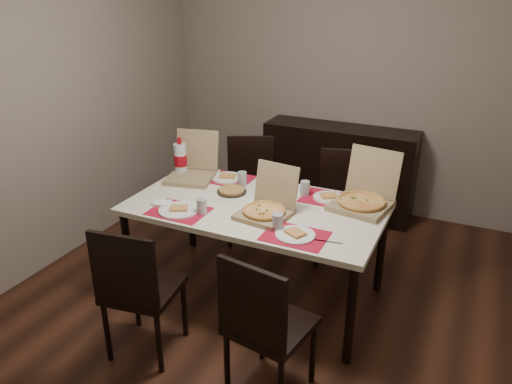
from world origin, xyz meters
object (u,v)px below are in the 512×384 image
(chair_near_left, at_px, (137,287))
(soda_bottle, at_px, (180,159))
(chair_far_left, at_px, (250,184))
(chair_near_right, at_px, (264,323))
(chair_far_right, at_px, (342,201))
(sideboard, at_px, (338,170))
(dip_bowl, at_px, (288,196))
(pizza_box_center, at_px, (266,208))
(dining_table, at_px, (256,213))

(chair_near_left, xyz_separation_m, soda_bottle, (-0.44, 1.21, 0.37))
(chair_near_left, bearing_deg, chair_far_left, 92.85)
(chair_near_right, height_order, chair_far_left, same)
(chair_near_left, distance_m, chair_far_left, 1.79)
(chair_near_right, bearing_deg, chair_near_left, -179.06)
(chair_far_right, bearing_deg, sideboard, 108.24)
(chair_far_right, xyz_separation_m, dip_bowl, (-0.25, -0.63, 0.25))
(chair_far_left, relative_size, pizza_box_center, 2.31)
(chair_near_right, bearing_deg, soda_bottle, 137.08)
(sideboard, relative_size, chair_near_right, 1.61)
(chair_near_left, relative_size, dip_bowl, 7.77)
(dining_table, distance_m, chair_far_right, 0.96)
(dining_table, height_order, pizza_box_center, pizza_box_center)
(pizza_box_center, bearing_deg, sideboard, 90.23)
(chair_near_right, relative_size, chair_far_left, 1.00)
(chair_far_left, distance_m, dip_bowl, 0.92)
(chair_far_left, height_order, chair_far_right, same)
(sideboard, relative_size, soda_bottle, 4.75)
(chair_far_left, height_order, dip_bowl, chair_far_left)
(sideboard, xyz_separation_m, pizza_box_center, (0.01, -1.83, 0.35))
(soda_bottle, bearing_deg, sideboard, 56.61)
(sideboard, distance_m, soda_bottle, 1.76)
(dining_table, height_order, chair_near_left, chair_near_left)
(chair_near_right, xyz_separation_m, soda_bottle, (-1.28, 1.19, 0.37))
(chair_far_right, height_order, dip_bowl, chair_far_right)
(dining_table, distance_m, chair_near_right, 1.04)
(chair_near_right, bearing_deg, dip_bowl, 105.50)
(chair_near_right, relative_size, soda_bottle, 2.95)
(dip_bowl, relative_size, soda_bottle, 0.38)
(dip_bowl, height_order, soda_bottle, soda_bottle)
(dining_table, relative_size, soda_bottle, 5.70)
(chair_near_right, relative_size, pizza_box_center, 2.31)
(chair_far_right, xyz_separation_m, pizza_box_center, (-0.28, -0.97, 0.29))
(sideboard, height_order, dip_bowl, sideboard)
(dip_bowl, bearing_deg, chair_far_right, 67.96)
(dip_bowl, bearing_deg, soda_bottle, 176.40)
(chair_far_left, relative_size, soda_bottle, 2.95)
(dining_table, xyz_separation_m, chair_near_right, (0.47, -0.91, -0.17))
(chair_far_right, distance_m, pizza_box_center, 1.05)
(sideboard, height_order, chair_near_right, chair_near_right)
(sideboard, xyz_separation_m, dining_table, (-0.13, -1.70, 0.23))
(chair_far_left, height_order, pizza_box_center, pizza_box_center)
(dining_table, distance_m, chair_near_left, 1.01)
(dip_bowl, bearing_deg, pizza_box_center, -93.89)
(chair_far_left, bearing_deg, dining_table, -61.93)
(chair_far_left, xyz_separation_m, pizza_box_center, (0.59, -0.98, 0.29))
(dining_table, xyz_separation_m, soda_bottle, (-0.81, 0.28, 0.20))
(sideboard, bearing_deg, soda_bottle, -123.39)
(chair_near_right, height_order, soda_bottle, soda_bottle)
(dining_table, height_order, dip_bowl, dip_bowl)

